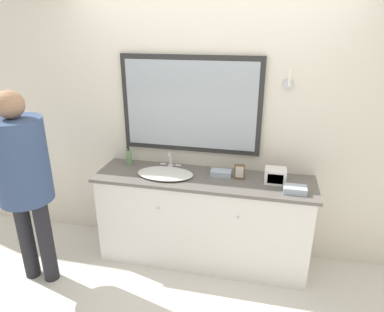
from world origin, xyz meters
name	(u,v)px	position (x,y,z in m)	size (l,w,h in m)	color
ground_plane	(197,276)	(0.00, 0.00, 0.00)	(14.00, 14.00, 0.00)	silver
wall_back	(209,126)	(-0.01, 0.57, 1.28)	(8.00, 0.18, 2.55)	silver
vanity_counter	(203,219)	(0.00, 0.27, 0.44)	(1.99, 0.54, 0.88)	white
sink_basin	(165,173)	(-0.35, 0.25, 0.90)	(0.52, 0.38, 0.16)	white
soap_bottle	(129,157)	(-0.77, 0.41, 0.96)	(0.06, 0.06, 0.19)	#709966
appliance_box	(275,176)	(0.63, 0.31, 0.94)	(0.18, 0.15, 0.13)	white
picture_frame	(240,172)	(0.32, 0.31, 0.95)	(0.10, 0.01, 0.15)	brown
hand_towel_near_sink	(295,190)	(0.79, 0.15, 0.91)	(0.19, 0.12, 0.05)	#A8B7C6
hand_towel_far_corner	(221,173)	(0.15, 0.36, 0.90)	(0.19, 0.11, 0.05)	#A8B7C6
person	(23,171)	(-1.39, -0.31, 1.06)	(0.43, 0.43, 1.72)	#232328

